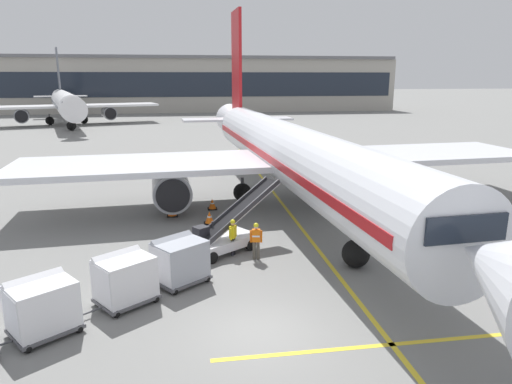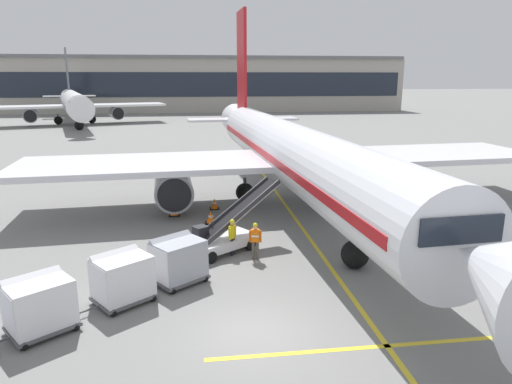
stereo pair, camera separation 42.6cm
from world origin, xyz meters
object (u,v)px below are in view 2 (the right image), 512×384
(baggage_cart_second, at_px, (122,277))
(ground_crew_by_loader, at_px, (165,263))
(ground_crew_by_carts, at_px, (232,235))
(distant_airplane, at_px, (74,103))
(ground_crew_marshaller, at_px, (255,239))
(parked_airplane, at_px, (289,152))
(belt_loader, at_px, (225,233))
(baggage_cart_lead, at_px, (177,259))
(safety_cone_nose_mark, at_px, (174,210))
(safety_cone_engine_keepout, at_px, (214,204))
(safety_cone_wingtip, at_px, (211,217))
(baggage_cart_third, at_px, (39,304))

(baggage_cart_second, xyz_separation_m, ground_crew_by_loader, (1.49, 1.11, -0.00))
(ground_crew_by_carts, xyz_separation_m, distant_airplane, (-22.54, 65.19, 2.69))
(ground_crew_by_carts, distance_m, ground_crew_marshaller, 1.20)
(parked_airplane, xyz_separation_m, belt_loader, (-4.72, -8.25, -2.50))
(baggage_cart_lead, height_order, ground_crew_marshaller, baggage_cart_lead)
(ground_crew_by_loader, xyz_separation_m, distant_airplane, (-19.62, 68.22, 2.69))
(belt_loader, relative_size, ground_crew_marshaller, 2.87)
(baggage_cart_lead, relative_size, safety_cone_nose_mark, 3.57)
(belt_loader, distance_m, distant_airplane, 68.41)
(baggage_cart_second, distance_m, ground_crew_marshaller, 6.40)
(belt_loader, height_order, safety_cone_nose_mark, belt_loader)
(ground_crew_marshaller, relative_size, safety_cone_nose_mark, 2.34)
(parked_airplane, distance_m, baggage_cart_lead, 13.59)
(safety_cone_engine_keepout, bearing_deg, baggage_cart_second, -108.00)
(ground_crew_by_carts, distance_m, safety_cone_wingtip, 5.06)
(safety_cone_nose_mark, bearing_deg, belt_loader, -66.62)
(baggage_cart_second, bearing_deg, baggage_cart_third, -143.40)
(ground_crew_marshaller, height_order, distant_airplane, distant_airplane)
(safety_cone_engine_keepout, xyz_separation_m, safety_cone_wingtip, (-0.33, -2.93, 0.02))
(baggage_cart_lead, relative_size, safety_cone_engine_keepout, 3.91)
(parked_airplane, height_order, safety_cone_engine_keepout, parked_airplane)
(ground_crew_marshaller, xyz_separation_m, distant_airplane, (-23.53, 65.88, 2.69))
(baggage_cart_lead, distance_m, ground_crew_by_carts, 3.62)
(belt_loader, xyz_separation_m, safety_cone_wingtip, (-0.54, 4.38, -0.53))
(parked_airplane, distance_m, ground_crew_by_carts, 10.14)
(baggage_cart_lead, bearing_deg, safety_cone_nose_mark, 93.26)
(ground_crew_by_carts, xyz_separation_m, safety_cone_nose_mark, (-2.98, 6.74, -0.63))
(baggage_cart_lead, xyz_separation_m, baggage_cart_third, (-4.33, -3.20, 0.00))
(baggage_cart_lead, relative_size, ground_crew_by_loader, 1.53)
(parked_airplane, relative_size, baggage_cart_lead, 16.38)
(ground_crew_by_carts, distance_m, safety_cone_engine_keepout, 7.92)
(ground_crew_marshaller, distance_m, safety_cone_wingtip, 5.96)
(belt_loader, relative_size, safety_cone_engine_keepout, 7.34)
(safety_cone_engine_keepout, bearing_deg, ground_crew_by_loader, -102.48)
(safety_cone_engine_keepout, height_order, safety_cone_nose_mark, safety_cone_nose_mark)
(baggage_cart_third, xyz_separation_m, safety_cone_engine_keepout, (6.26, 13.76, -0.67))
(parked_airplane, bearing_deg, safety_cone_engine_keepout, -169.30)
(baggage_cart_second, height_order, baggage_cart_third, same)
(parked_airplane, distance_m, safety_cone_wingtip, 7.20)
(baggage_cart_third, relative_size, ground_crew_by_loader, 1.53)
(parked_airplane, height_order, safety_cone_nose_mark, parked_airplane)
(baggage_cart_lead, relative_size, ground_crew_marshaller, 1.53)
(baggage_cart_lead, bearing_deg, belt_loader, 56.61)
(belt_loader, relative_size, distant_airplane, 0.12)
(baggage_cart_second, bearing_deg, safety_cone_wingtip, 68.53)
(baggage_cart_second, height_order, ground_crew_by_carts, baggage_cart_second)
(ground_crew_by_carts, relative_size, ground_crew_marshaller, 1.00)
(ground_crew_by_carts, height_order, safety_cone_wingtip, ground_crew_by_carts)
(ground_crew_marshaller, xyz_separation_m, safety_cone_engine_keepout, (-1.50, 8.57, -0.67))
(baggage_cart_second, bearing_deg, distant_airplane, 104.66)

